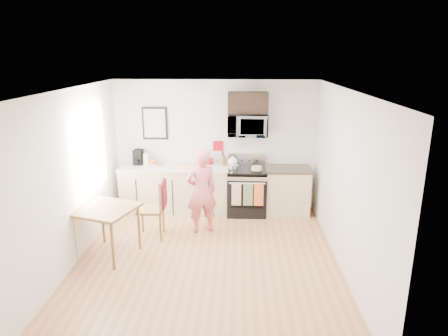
{
  "coord_description": "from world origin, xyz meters",
  "views": [
    {
      "loc": [
        0.47,
        -5.49,
        3.08
      ],
      "look_at": [
        0.22,
        1.0,
        1.21
      ],
      "focal_mm": 32.0,
      "sensor_mm": 36.0,
      "label": 1
    }
  ],
  "objects_px": {
    "microwave": "(248,125)",
    "cake": "(257,169)",
    "dining_table": "(106,213)",
    "chair": "(159,201)",
    "range": "(247,192)",
    "person": "(201,191)"
  },
  "relations": [
    {
      "from": "range",
      "to": "microwave",
      "type": "distance_m",
      "value": 1.33
    },
    {
      "from": "microwave",
      "to": "dining_table",
      "type": "distance_m",
      "value": 3.11
    },
    {
      "from": "dining_table",
      "to": "chair",
      "type": "bearing_deg",
      "value": 45.0
    },
    {
      "from": "dining_table",
      "to": "cake",
      "type": "relative_size",
      "value": 3.83
    },
    {
      "from": "microwave",
      "to": "chair",
      "type": "bearing_deg",
      "value": -140.8
    },
    {
      "from": "dining_table",
      "to": "chair",
      "type": "xyz_separation_m",
      "value": [
        0.69,
        0.69,
        -0.04
      ]
    },
    {
      "from": "range",
      "to": "dining_table",
      "type": "xyz_separation_m",
      "value": [
        -2.21,
        -1.82,
        0.27
      ]
    },
    {
      "from": "chair",
      "to": "cake",
      "type": "xyz_separation_m",
      "value": [
        1.7,
        1.0,
        0.3
      ]
    },
    {
      "from": "dining_table",
      "to": "cake",
      "type": "height_order",
      "value": "cake"
    },
    {
      "from": "range",
      "to": "cake",
      "type": "bearing_deg",
      "value": -36.67
    },
    {
      "from": "cake",
      "to": "person",
      "type": "bearing_deg",
      "value": -142.58
    },
    {
      "from": "range",
      "to": "microwave",
      "type": "height_order",
      "value": "microwave"
    },
    {
      "from": "microwave",
      "to": "chair",
      "type": "height_order",
      "value": "microwave"
    },
    {
      "from": "range",
      "to": "cake",
      "type": "distance_m",
      "value": 0.57
    },
    {
      "from": "microwave",
      "to": "cake",
      "type": "bearing_deg",
      "value": -52.84
    },
    {
      "from": "microwave",
      "to": "chair",
      "type": "xyz_separation_m",
      "value": [
        -1.52,
        -1.24,
        -1.1
      ]
    },
    {
      "from": "cake",
      "to": "range",
      "type": "bearing_deg",
      "value": 143.33
    },
    {
      "from": "person",
      "to": "dining_table",
      "type": "relative_size",
      "value": 1.61
    },
    {
      "from": "dining_table",
      "to": "chair",
      "type": "distance_m",
      "value": 0.97
    },
    {
      "from": "range",
      "to": "dining_table",
      "type": "bearing_deg",
      "value": -140.46
    },
    {
      "from": "microwave",
      "to": "cake",
      "type": "relative_size",
      "value": 3.11
    },
    {
      "from": "chair",
      "to": "cake",
      "type": "distance_m",
      "value": 1.99
    }
  ]
}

